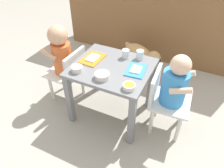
% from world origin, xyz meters
% --- Properties ---
extents(ground_plane, '(7.00, 7.00, 0.00)m').
position_xyz_m(ground_plane, '(0.00, 0.00, 0.00)').
color(ground_plane, '#9E998E').
extents(kitchen_cabinet_back, '(2.07, 0.40, 0.99)m').
position_xyz_m(kitchen_cabinet_back, '(0.00, 1.17, 0.50)').
color(kitchen_cabinet_back, brown).
rests_on(kitchen_cabinet_back, ground).
extents(dining_table, '(0.57, 0.51, 0.48)m').
position_xyz_m(dining_table, '(0.00, 0.00, 0.39)').
color(dining_table, slate).
rests_on(dining_table, ground).
extents(seated_child_left, '(0.29, 0.29, 0.70)m').
position_xyz_m(seated_child_left, '(-0.45, 0.01, 0.44)').
color(seated_child_left, silver).
rests_on(seated_child_left, ground).
extents(seated_child_right, '(0.30, 0.30, 0.67)m').
position_xyz_m(seated_child_right, '(0.45, 0.03, 0.42)').
color(seated_child_right, silver).
rests_on(seated_child_right, ground).
extents(dog, '(0.46, 0.32, 0.32)m').
position_xyz_m(dog, '(0.01, 0.67, 0.21)').
color(dog, tan).
rests_on(dog, ground).
extents(food_tray_left, '(0.15, 0.21, 0.02)m').
position_xyz_m(food_tray_left, '(-0.18, 0.03, 0.48)').
color(food_tray_left, orange).
rests_on(food_tray_left, dining_table).
extents(food_tray_right, '(0.15, 0.19, 0.02)m').
position_xyz_m(food_tray_right, '(0.18, 0.03, 0.48)').
color(food_tray_right, '#388CD8').
rests_on(food_tray_right, dining_table).
extents(water_cup_left, '(0.06, 0.06, 0.07)m').
position_xyz_m(water_cup_left, '(0.15, 0.19, 0.51)').
color(water_cup_left, white).
rests_on(water_cup_left, dining_table).
extents(water_cup_right, '(0.06, 0.06, 0.07)m').
position_xyz_m(water_cup_right, '(0.04, 0.16, 0.50)').
color(water_cup_right, white).
rests_on(water_cup_right, dining_table).
extents(cereal_bowl_right_side, '(0.10, 0.10, 0.04)m').
position_xyz_m(cereal_bowl_right_side, '(-0.00, -0.16, 0.50)').
color(cereal_bowl_right_side, silver).
rests_on(cereal_bowl_right_side, dining_table).
extents(veggie_bowl_far, '(0.08, 0.08, 0.04)m').
position_xyz_m(veggie_bowl_far, '(-0.20, -0.16, 0.50)').
color(veggie_bowl_far, silver).
rests_on(veggie_bowl_far, dining_table).
extents(veggie_bowl_near, '(0.08, 0.08, 0.03)m').
position_xyz_m(veggie_bowl_near, '(0.21, -0.18, 0.49)').
color(veggie_bowl_near, white).
rests_on(veggie_bowl_near, dining_table).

